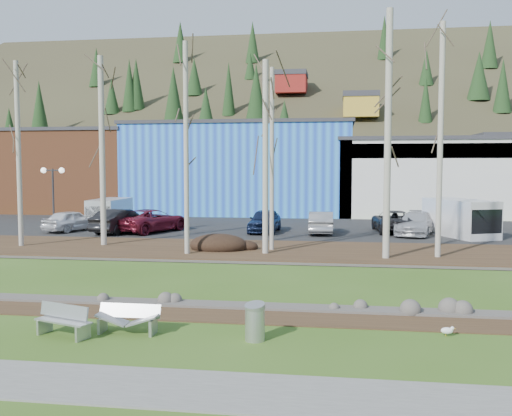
% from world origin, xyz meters
% --- Properties ---
extents(ground, '(200.00, 200.00, 0.00)m').
position_xyz_m(ground, '(0.00, 0.00, 0.00)').
color(ground, '#365917').
rests_on(ground, ground).
extents(footpath, '(80.00, 2.00, 0.04)m').
position_xyz_m(footpath, '(0.00, -3.50, 0.02)').
color(footpath, slate).
rests_on(footpath, ground).
extents(dirt_strip, '(80.00, 1.80, 0.03)m').
position_xyz_m(dirt_strip, '(0.00, 2.10, 0.01)').
color(dirt_strip, '#382616').
rests_on(dirt_strip, ground).
extents(near_bank_rocks, '(80.00, 0.80, 0.50)m').
position_xyz_m(near_bank_rocks, '(0.00, 3.10, 0.00)').
color(near_bank_rocks, '#47423D').
rests_on(near_bank_rocks, ground).
extents(river, '(80.00, 8.00, 0.90)m').
position_xyz_m(river, '(0.00, 7.20, 0.00)').
color(river, '#11212F').
rests_on(river, ground).
extents(far_bank_rocks, '(80.00, 0.80, 0.46)m').
position_xyz_m(far_bank_rocks, '(0.00, 11.30, 0.00)').
color(far_bank_rocks, '#47423D').
rests_on(far_bank_rocks, ground).
extents(far_bank, '(80.00, 7.00, 0.15)m').
position_xyz_m(far_bank, '(0.00, 14.50, 0.07)').
color(far_bank, '#382616').
rests_on(far_bank, ground).
extents(parking_lot, '(80.00, 14.00, 0.14)m').
position_xyz_m(parking_lot, '(0.00, 25.00, 0.07)').
color(parking_lot, black).
rests_on(parking_lot, ground).
extents(building_brick, '(16.32, 12.24, 7.80)m').
position_xyz_m(building_brick, '(-24.00, 39.00, 3.91)').
color(building_brick, brown).
rests_on(building_brick, ground).
extents(building_blue, '(20.40, 12.24, 8.30)m').
position_xyz_m(building_blue, '(-6.00, 39.00, 4.16)').
color(building_blue, blue).
rests_on(building_blue, ground).
extents(building_white, '(18.36, 12.24, 6.80)m').
position_xyz_m(building_white, '(12.00, 38.98, 3.41)').
color(building_white, silver).
rests_on(building_white, ground).
extents(hillside, '(160.00, 72.00, 35.00)m').
position_xyz_m(hillside, '(0.00, 84.00, 17.50)').
color(hillside, '#37301F').
rests_on(hillside, ground).
extents(bench_intact, '(1.68, 0.97, 0.81)m').
position_xyz_m(bench_intact, '(-4.10, -0.48, 0.40)').
color(bench_intact, '#B8BBBD').
rests_on(bench_intact, ground).
extents(bench_damaged, '(1.68, 0.56, 0.74)m').
position_xyz_m(bench_damaged, '(-2.53, 0.02, 0.37)').
color(bench_damaged, '#B8BBBD').
rests_on(bench_damaged, ground).
extents(litter_bin, '(0.66, 0.66, 0.87)m').
position_xyz_m(litter_bin, '(0.87, -0.15, 0.43)').
color(litter_bin, '#B8BBBD').
rests_on(litter_bin, ground).
extents(seagull, '(0.37, 0.17, 0.27)m').
position_xyz_m(seagull, '(5.75, 0.92, 0.15)').
color(seagull, gold).
rests_on(seagull, ground).
extents(dirt_mound, '(2.98, 2.11, 0.59)m').
position_xyz_m(dirt_mound, '(-3.11, 14.15, 0.44)').
color(dirt_mound, black).
rests_on(dirt_mound, far_bank).
extents(birch_0, '(0.25, 0.25, 9.73)m').
position_xyz_m(birch_0, '(-13.82, 13.96, 5.02)').
color(birch_0, beige).
rests_on(birch_0, far_bank).
extents(birch_1, '(0.30, 0.30, 10.06)m').
position_xyz_m(birch_1, '(-9.61, 14.96, 5.18)').
color(birch_1, beige).
rests_on(birch_1, far_bank).
extents(birch_2, '(0.24, 0.24, 10.15)m').
position_xyz_m(birch_2, '(-4.34, 12.60, 5.23)').
color(birch_2, beige).
rests_on(birch_2, far_bank).
extents(birch_3, '(0.29, 0.29, 9.31)m').
position_xyz_m(birch_3, '(-0.58, 13.24, 4.80)').
color(birch_3, beige).
rests_on(birch_3, far_bank).
extents(birch_4, '(0.22, 0.22, 9.15)m').
position_xyz_m(birch_4, '(-0.42, 14.48, 4.72)').
color(birch_4, beige).
rests_on(birch_4, far_bank).
extents(birch_5, '(0.31, 0.31, 11.32)m').
position_xyz_m(birch_5, '(5.12, 12.61, 5.81)').
color(birch_5, beige).
rests_on(birch_5, far_bank).
extents(birch_6, '(0.26, 0.26, 10.82)m').
position_xyz_m(birch_6, '(7.55, 13.30, 5.56)').
color(birch_6, beige).
rests_on(birch_6, far_bank).
extents(street_lamp, '(1.58, 0.44, 4.15)m').
position_xyz_m(street_lamp, '(-15.61, 20.90, 3.40)').
color(street_lamp, '#262628').
rests_on(street_lamp, parking_lot).
extents(car_0, '(2.87, 4.36, 1.38)m').
position_xyz_m(car_0, '(-14.35, 20.84, 0.83)').
color(car_0, white).
rests_on(car_0, parking_lot).
extents(car_1, '(2.63, 4.86, 1.52)m').
position_xyz_m(car_1, '(-10.84, 20.50, 0.90)').
color(car_1, black).
rests_on(car_1, parking_lot).
extents(car_2, '(4.36, 5.86, 1.48)m').
position_xyz_m(car_2, '(-9.04, 21.20, 0.88)').
color(car_2, maroon).
rests_on(car_2, parking_lot).
extents(car_3, '(1.90, 4.39, 1.48)m').
position_xyz_m(car_3, '(-1.76, 22.07, 0.88)').
color(car_3, '#172345').
rests_on(car_3, parking_lot).
extents(car_4, '(1.57, 4.28, 1.40)m').
position_xyz_m(car_4, '(1.86, 21.86, 0.84)').
color(car_4, '#A9A9AB').
rests_on(car_4, parking_lot).
extents(car_5, '(2.72, 5.23, 1.41)m').
position_xyz_m(car_5, '(6.46, 23.33, 0.84)').
color(car_5, '#2C2B2E').
rests_on(car_5, parking_lot).
extents(car_6, '(3.33, 5.21, 1.40)m').
position_xyz_m(car_6, '(7.70, 22.03, 0.84)').
color(car_6, silver).
rests_on(car_6, parking_lot).
extents(van_white, '(3.95, 5.50, 2.22)m').
position_xyz_m(van_white, '(10.33, 21.60, 1.25)').
color(van_white, white).
rests_on(van_white, parking_lot).
extents(van_grey, '(1.94, 4.46, 1.93)m').
position_xyz_m(van_grey, '(-13.05, 23.90, 1.11)').
color(van_grey, '#B7BABC').
rests_on(van_grey, parking_lot).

